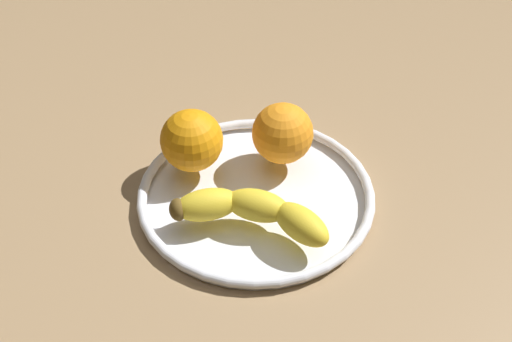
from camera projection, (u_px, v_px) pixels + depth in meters
ground_plane at (256, 212)px, 82.01cm from camera, size 133.55×133.55×4.00cm
fruit_bowl at (256, 195)px, 80.05cm from camera, size 28.49×28.49×1.80cm
banana at (252, 211)px, 74.18cm from camera, size 19.16×8.21×3.71cm
orange_back_left at (283, 133)px, 81.39cm from camera, size 7.59×7.59×7.59cm
orange_front_right at (192, 140)px, 80.31cm from camera, size 7.68×7.68×7.68cm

